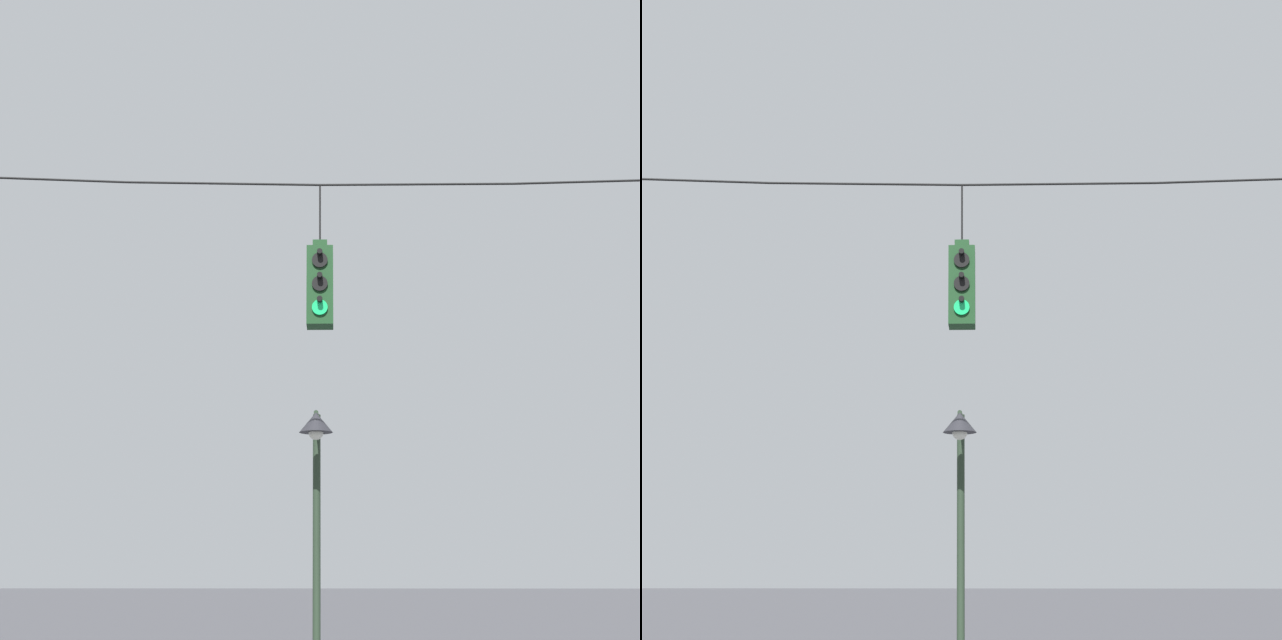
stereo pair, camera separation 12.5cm
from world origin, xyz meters
TOP-DOWN VIEW (x-y plane):
  - span_wire at (0.00, -0.48)m, footprint 17.93×0.03m
  - traffic_light_near_right_pole at (-1.28, -0.49)m, footprint 0.34×0.46m
  - street_lamp at (-1.38, 2.36)m, footprint 0.51×0.88m

SIDE VIEW (x-z plane):
  - street_lamp at x=-1.38m, z-range 1.20..5.64m
  - traffic_light_near_right_pole at x=-1.28m, z-range 4.66..6.60m
  - span_wire at x=0.00m, z-range 6.96..7.32m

